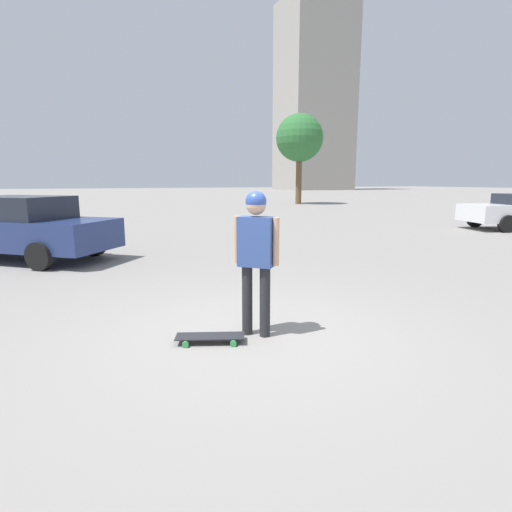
# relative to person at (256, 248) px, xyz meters

# --- Properties ---
(ground_plane) EXTENTS (220.00, 220.00, 0.00)m
(ground_plane) POSITION_rel_person_xyz_m (0.00, 0.00, -1.09)
(ground_plane) COLOR gray
(person) EXTENTS (0.43, 0.44, 1.76)m
(person) POSITION_rel_person_xyz_m (0.00, 0.00, 0.00)
(person) COLOR #262628
(person) RESTS_ON ground_plane
(skateboard) EXTENTS (0.50, 0.84, 0.09)m
(skateboard) POSITION_rel_person_xyz_m (-0.02, 0.59, -1.02)
(skateboard) COLOR #232328
(skateboard) RESTS_ON ground_plane
(car_parked_near) EXTENTS (4.37, 4.82, 1.52)m
(car_parked_near) POSITION_rel_person_xyz_m (6.72, 3.38, -0.32)
(car_parked_near) COLOR navy
(car_parked_near) RESTS_ON ground_plane
(building_block_distant) EXTENTS (11.71, 14.40, 38.62)m
(building_block_distant) POSITION_rel_person_xyz_m (74.14, -45.22, 18.22)
(building_block_distant) COLOR #9E998E
(building_block_distant) RESTS_ON ground_plane
(tree_distant) EXTENTS (3.82, 3.82, 7.23)m
(tree_distant) POSITION_rel_person_xyz_m (25.09, -14.49, 4.17)
(tree_distant) COLOR brown
(tree_distant) RESTS_ON ground_plane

